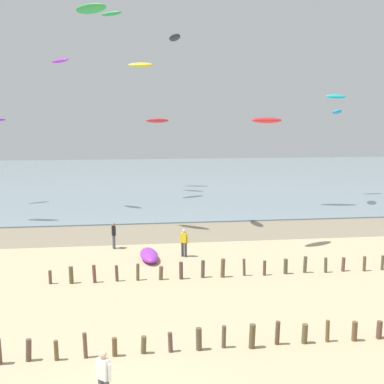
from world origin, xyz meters
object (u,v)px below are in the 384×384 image
Objects in this scene: person_by_waterline at (104,377)px; kite_aloft_0 at (60,60)px; kite_aloft_11 at (337,112)px; kite_aloft_4 at (111,14)px; grounded_kite at (149,255)px; kite_aloft_12 at (336,96)px; kite_aloft_10 at (157,121)px; person_mid_beach at (114,235)px; kite_aloft_7 at (91,9)px; kite_aloft_9 at (141,65)px; person_nearest_camera at (184,242)px; kite_aloft_8 at (267,120)px; kite_aloft_5 at (175,38)px.

person_by_waterline is 34.89m from kite_aloft_0.
kite_aloft_4 is at bearing 92.34° from kite_aloft_11.
grounded_kite is 1.02× the size of kite_aloft_4.
kite_aloft_4 is at bearing 163.31° from kite_aloft_12.
person_mid_beach is at bearing -134.82° from kite_aloft_10.
kite_aloft_7 reaches higher than kite_aloft_0.
kite_aloft_0 is at bearing 151.43° from kite_aloft_7.
kite_aloft_7 is 24.03m from kite_aloft_9.
person_nearest_camera is 0.73× the size of kite_aloft_0.
kite_aloft_11 is at bearing 127.40° from grounded_kite.
kite_aloft_11 is (21.75, -10.71, -10.86)m from kite_aloft_4.
kite_aloft_8 is at bearing 12.17° from kite_aloft_7.
kite_aloft_0 is 0.77× the size of kite_aloft_9.
kite_aloft_7 is 1.16× the size of kite_aloft_8.
person_mid_beach is 15.34m from kite_aloft_5.
grounded_kite is 26.93m from kite_aloft_11.
kite_aloft_11 is at bearing 56.31° from person_by_waterline.
kite_aloft_8 is (5.19, -6.68, -6.09)m from kite_aloft_5.
kite_aloft_4 is 1.18× the size of kite_aloft_12.
person_nearest_camera is 23.20m from kite_aloft_0.
kite_aloft_4 is 0.97× the size of kite_aloft_10.
kite_aloft_9 reaches higher than person_mid_beach.
kite_aloft_5 is 0.97× the size of kite_aloft_8.
kite_aloft_5 reaches higher than grounded_kite.
grounded_kite is at bearing 159.98° from kite_aloft_11.
kite_aloft_9 is at bearing -69.43° from kite_aloft_0.
kite_aloft_11 is (26.11, -0.63, -4.47)m from kite_aloft_0.
kite_aloft_9 is at bearing 79.57° from kite_aloft_11.
person_mid_beach is 32.35m from kite_aloft_9.
person_by_waterline is 48.62m from kite_aloft_9.
grounded_kite is at bearing 102.42° from kite_aloft_9.
kite_aloft_4 is (-0.79, 42.15, 19.12)m from person_by_waterline.
kite_aloft_11 is at bearing 44.18° from person_nearest_camera.
person_by_waterline is at bearing -45.07° from kite_aloft_7.
kite_aloft_0 is 0.86× the size of kite_aloft_11.
kite_aloft_0 reaches higher than kite_aloft_8.
kite_aloft_8 is at bearing 170.87° from kite_aloft_11.
kite_aloft_11 is at bearing -133.00° from kite_aloft_0.
kite_aloft_8 is (7.65, 2.04, 7.96)m from grounded_kite.
kite_aloft_4 is 26.27m from kite_aloft_12.
kite_aloft_11 is (11.41, 14.78, 0.94)m from kite_aloft_8.
kite_aloft_4 is 0.98× the size of kite_aloft_7.
person_mid_beach reaches higher than grounded_kite.
person_by_waterline is at bearing -11.44° from grounded_kite.
kite_aloft_9 reaches higher than kite_aloft_11.
kite_aloft_9 reaches higher than kite_aloft_12.
kite_aloft_7 is 1.05× the size of kite_aloft_11.
kite_aloft_5 reaches higher than person_mid_beach.
kite_aloft_0 is at bearing 118.30° from person_nearest_camera.
person_by_waterline is at bearing 100.37° from kite_aloft_9.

